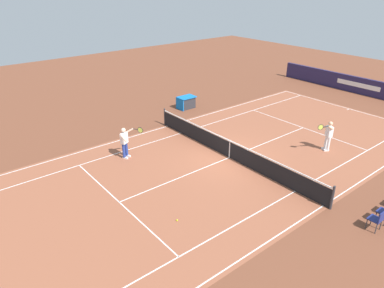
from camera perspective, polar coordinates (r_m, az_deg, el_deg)
ground_plane at (r=18.54m, az=6.01°, el=-2.18°), size 60.00×60.00×0.00m
court_slab at (r=18.54m, az=6.01°, el=-2.18°), size 24.20×11.40×0.00m
court_line_markings at (r=18.54m, az=6.01°, el=-2.17°), size 23.85×11.05×0.01m
tennis_net at (r=18.32m, az=6.08°, el=-0.81°), size 0.10×11.70×1.08m
stadium_barrier at (r=31.01m, az=27.72°, el=7.70°), size 0.26×17.00×1.29m
tennis_player_near at (r=18.37m, az=-10.70°, el=0.45°), size 0.98×0.88×1.70m
tennis_player_far at (r=20.18m, az=21.02°, el=1.46°), size 1.19×0.75×1.70m
tennis_ball at (r=13.96m, az=-2.42°, el=-12.12°), size 0.07×0.07×0.07m
spectator_chair_5 at (r=14.85m, az=27.63°, el=-10.59°), size 0.44×0.44×0.88m
equipment_cart_tarped at (r=25.33m, az=-0.95°, el=6.70°), size 1.25×0.84×0.85m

